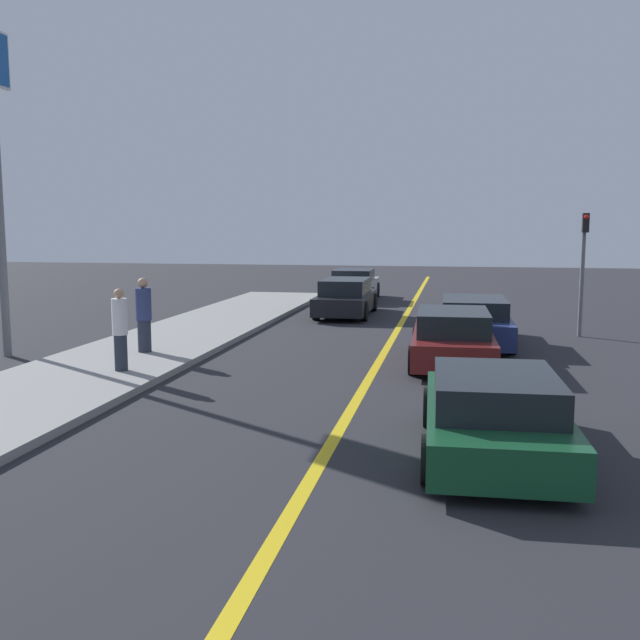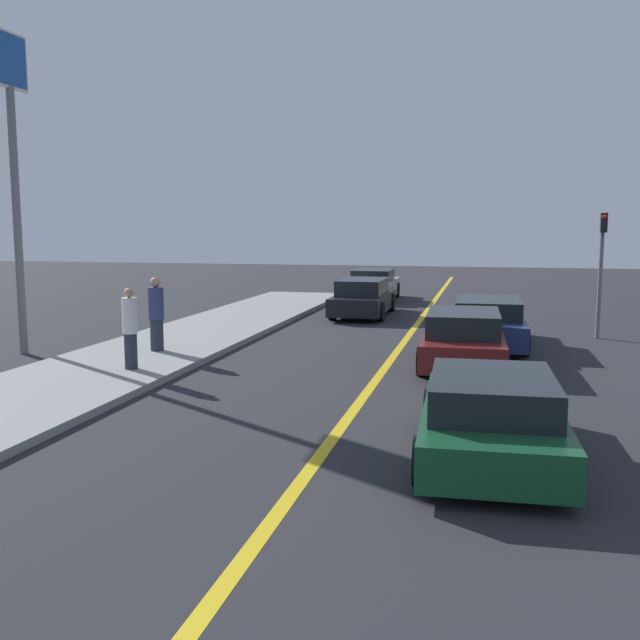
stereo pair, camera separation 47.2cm
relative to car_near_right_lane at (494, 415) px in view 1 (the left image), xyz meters
The scene contains 10 objects.
road_center_line 6.45m from the car_near_right_lane, 111.30° to the left, with size 0.20×60.00×0.01m.
sidewalk_left 9.74m from the car_near_right_lane, 148.49° to the left, with size 3.52×34.19×0.15m.
car_near_right_lane is the anchor object (origin of this frame).
car_ahead_center 6.72m from the car_near_right_lane, 95.27° to the left, with size 2.03×4.50×1.29m.
car_far_distant 9.71m from the car_near_right_lane, 90.45° to the left, with size 2.08×4.77×1.29m.
car_parked_left_lot 15.96m from the car_near_right_lane, 106.24° to the left, with size 1.91×4.77×1.34m.
car_oncoming_far 21.48m from the car_near_right_lane, 103.36° to the left, with size 2.03×4.32×1.35m.
pedestrian_mid_group 8.53m from the car_near_right_lane, 152.66° to the left, with size 0.32×0.32×1.76m.
pedestrian_far_standing 10.14m from the car_near_right_lane, 142.63° to the left, with size 0.38×0.38×1.82m.
traffic_light 12.15m from the car_near_right_lane, 75.50° to the left, with size 0.18×0.40×3.58m.
Camera 1 is at (1.77, 2.02, 3.21)m, focal length 40.00 mm.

